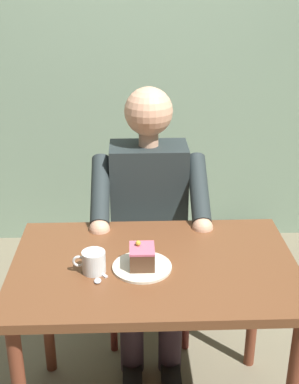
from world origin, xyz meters
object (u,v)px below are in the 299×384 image
at_px(seated_person, 149,220).
at_px(cake_slice, 142,257).
at_px(chair, 148,237).
at_px(coffee_cup, 93,261).
at_px(dining_table, 154,285).
at_px(dessert_spoon, 98,276).

bearing_deg(seated_person, cake_slice, 85.04).
bearing_deg(chair, seated_person, 90.00).
distance_m(seated_person, coffee_cup, 0.61).
xyz_separation_m(dining_table, cake_slice, (0.05, 0.03, 0.15)).
height_order(dining_table, seated_person, seated_person).
bearing_deg(dessert_spoon, cake_slice, -161.37).
relative_size(dining_table, cake_slice, 10.17).
distance_m(dining_table, coffee_cup, 0.27).
distance_m(cake_slice, coffee_cup, 0.18).
xyz_separation_m(chair, cake_slice, (0.05, 0.71, 0.30)).
height_order(cake_slice, dessert_spoon, cake_slice).
relative_size(seated_person, coffee_cup, 10.73).
bearing_deg(coffee_cup, dining_table, -167.31).
bearing_deg(cake_slice, dessert_spoon, 18.63).
relative_size(seated_person, dessert_spoon, 9.49).
height_order(dining_table, cake_slice, cake_slice).
xyz_separation_m(cake_slice, dessert_spoon, (0.16, 0.05, -0.05)).
bearing_deg(dining_table, chair, -90.00).
bearing_deg(seated_person, dessert_spoon, 70.77).
bearing_deg(dining_table, seated_person, -90.00).
height_order(chair, seated_person, seated_person).
distance_m(coffee_cup, dessert_spoon, 0.06).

